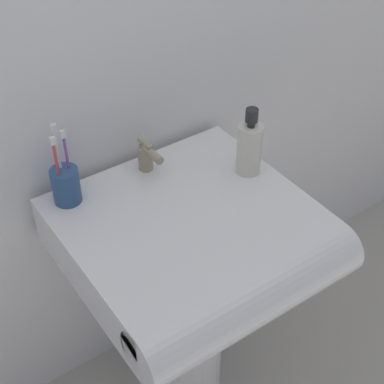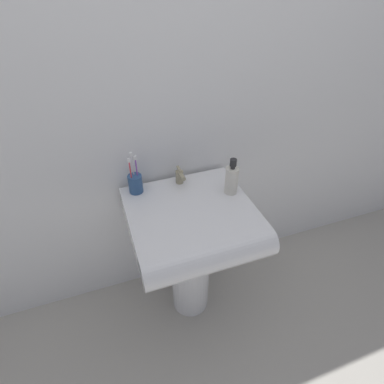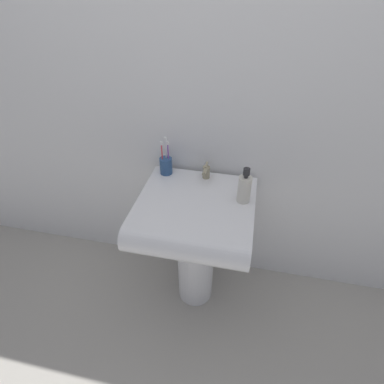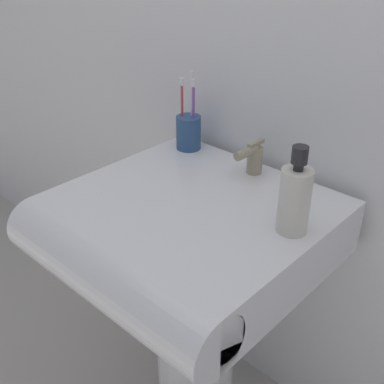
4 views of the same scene
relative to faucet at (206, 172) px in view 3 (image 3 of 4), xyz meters
The scene contains 7 objects.
ground_plane 0.83m from the faucet, 94.10° to the right, with size 6.00×6.00×0.00m, color #ADA89E.
wall_back 0.40m from the faucet, 97.32° to the left, with size 5.00×0.05×2.40m, color white.
sink_pedestal 0.53m from the faucet, 94.10° to the right, with size 0.21×0.21×0.63m, color white.
sink_basin 0.27m from the faucet, 93.22° to the right, with size 0.58×0.58×0.13m.
faucet is the anchor object (origin of this frame).
toothbrush_cup 0.23m from the faucet, behind, with size 0.07×0.07×0.21m.
soap_bottle 0.26m from the faucet, 35.47° to the right, with size 0.06×0.06×0.19m.
Camera 3 is at (0.22, -1.14, 1.69)m, focal length 28.00 mm.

